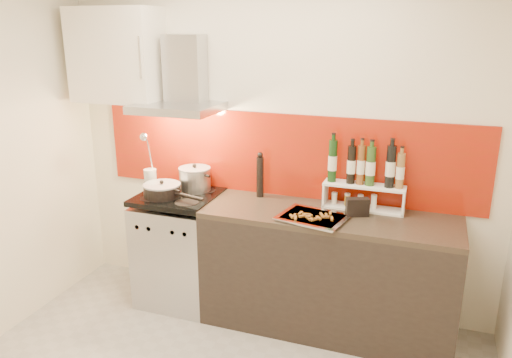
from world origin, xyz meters
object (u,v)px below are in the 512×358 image
at_px(stock_pot, 195,179).
at_px(baking_tray, 313,217).
at_px(saute_pan, 163,190).
at_px(range_stove, 181,249).
at_px(pepper_mill, 260,175).
at_px(counter, 327,271).

distance_m(stock_pot, baking_tray, 1.07).
relative_size(saute_pan, baking_tray, 1.08).
height_order(range_stove, pepper_mill, pepper_mill).
bearing_deg(counter, saute_pan, -175.88).
distance_m(saute_pan, pepper_mill, 0.76).
bearing_deg(saute_pan, stock_pot, 55.03).
relative_size(saute_pan, pepper_mill, 1.54).
xyz_separation_m(stock_pot, saute_pan, (-0.16, -0.23, -0.04)).
height_order(pepper_mill, baking_tray, pepper_mill).
bearing_deg(stock_pot, pepper_mill, 5.65).
bearing_deg(pepper_mill, range_stove, -162.20).
height_order(range_stove, counter, range_stove).
bearing_deg(range_stove, saute_pan, -133.24).
bearing_deg(range_stove, pepper_mill, 17.80).
distance_m(counter, stock_pot, 1.26).
relative_size(range_stove, pepper_mill, 2.57).
bearing_deg(pepper_mill, baking_tray, -33.63).
bearing_deg(saute_pan, baking_tray, -2.34).
bearing_deg(counter, baking_tray, -122.70).
bearing_deg(saute_pan, counter, 4.12).
xyz_separation_m(range_stove, counter, (1.20, 0.00, 0.01)).
relative_size(stock_pot, saute_pan, 0.47).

